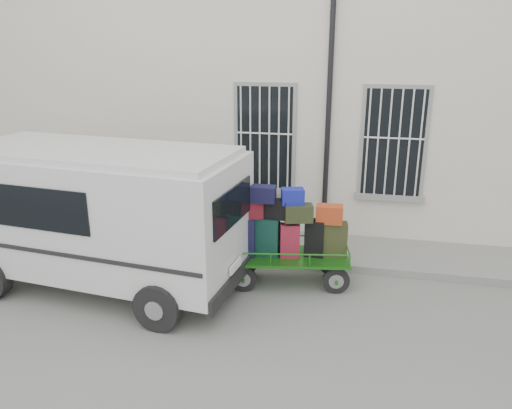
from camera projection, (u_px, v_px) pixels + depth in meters
name	position (u px, v px, depth m)	size (l,w,h in m)	color
ground	(253.00, 298.00, 8.66)	(80.00, 80.00, 0.00)	slate
building	(299.00, 92.00, 12.84)	(24.00, 5.15, 6.00)	beige
sidewalk	(276.00, 246.00, 10.68)	(24.00, 1.70, 0.15)	gray
luggage_cart	(286.00, 235.00, 8.91)	(2.54, 1.30, 1.86)	black
van	(100.00, 209.00, 8.69)	(5.24, 2.72, 2.54)	silver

